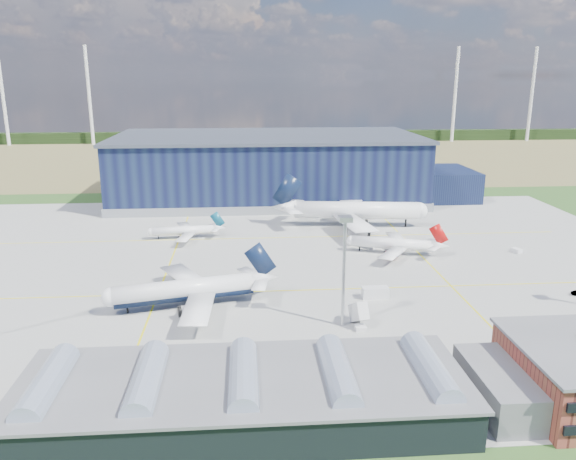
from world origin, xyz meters
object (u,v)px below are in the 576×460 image
at_px(light_mast_center, 344,254).
at_px(airliner_navy, 184,279).
at_px(airliner_red, 392,238).
at_px(gse_van_a, 375,293).
at_px(hangar, 274,170).
at_px(car_a, 441,351).
at_px(airliner_regional, 183,226).
at_px(gse_tug_b, 420,355).
at_px(gse_van_b, 368,245).
at_px(airliner_widebody, 357,201).
at_px(gse_cart_a, 517,251).
at_px(airstair, 358,317).

relative_size(light_mast_center, airliner_navy, 0.59).
height_order(airliner_red, gse_van_a, airliner_red).
bearing_deg(hangar, car_a, -80.49).
height_order(airliner_regional, gse_tug_b, airliner_regional).
relative_size(airliner_regional, gse_van_b, 5.75).
distance_m(airliner_widebody, gse_van_a, 63.69).
bearing_deg(hangar, gse_cart_a, -50.86).
bearing_deg(car_a, airliner_navy, 52.32).
distance_m(hangar, airliner_red, 84.15).
bearing_deg(airliner_regional, light_mast_center, 115.16).
bearing_deg(airliner_navy, airliner_regional, -97.05).
distance_m(airliner_navy, gse_van_a, 43.17).
height_order(airliner_widebody, gse_cart_a, airliner_widebody).
bearing_deg(hangar, airliner_widebody, -62.46).
height_order(airliner_red, airstair, airliner_red).
height_order(light_mast_center, gse_tug_b, light_mast_center).
bearing_deg(gse_tug_b, airliner_navy, 177.68).
bearing_deg(airliner_navy, gse_cart_a, -173.91).
distance_m(airliner_widebody, car_a, 90.50).
xyz_separation_m(airliner_navy, gse_tug_b, (44.61, -26.75, -5.80)).
distance_m(airliner_red, gse_van_b, 8.84).
xyz_separation_m(airliner_navy, airliner_red, (54.89, 33.84, -1.68)).
relative_size(hangar, gse_van_b, 33.97).
bearing_deg(gse_van_b, airliner_widebody, 38.55).
bearing_deg(gse_van_b, airliner_red, -96.48).
bearing_deg(airliner_widebody, airliner_navy, -121.25).
distance_m(gse_van_a, gse_cart_a, 57.02).
xyz_separation_m(gse_van_a, gse_cart_a, (48.25, 30.36, -0.68)).
xyz_separation_m(hangar, airliner_red, (29.22, -78.62, -6.89)).
bearing_deg(gse_tug_b, airliner_red, 109.01).
xyz_separation_m(gse_tug_b, gse_cart_a, (46.47, 58.83, 0.03)).
height_order(airliner_navy, gse_tug_b, airliner_navy).
distance_m(airliner_red, airstair, 49.90).
relative_size(light_mast_center, airliner_widebody, 0.43).
height_order(airliner_navy, airliner_regional, airliner_navy).
bearing_deg(airliner_regional, gse_van_a, 127.80).
xyz_separation_m(hangar, gse_van_b, (23.83, -72.69, -10.64)).
distance_m(light_mast_center, gse_van_a, 22.28).
relative_size(airliner_regional, car_a, 7.74).
distance_m(gse_tug_b, gse_cart_a, 74.97).
distance_m(airliner_red, gse_tug_b, 61.60).
bearing_deg(airliner_red, airliner_regional, 0.15).
relative_size(airliner_navy, gse_cart_a, 13.40).
bearing_deg(gse_tug_b, gse_cart_a, 80.32).
distance_m(airliner_widebody, gse_cart_a, 52.42).
height_order(airliner_widebody, airstair, airliner_widebody).
relative_size(hangar, gse_tug_b, 52.15).
xyz_separation_m(airliner_regional, gse_tug_b, (50.56, -81.01, -3.40)).
bearing_deg(gse_cart_a, airliner_widebody, 119.23).
relative_size(gse_van_b, airstair, 0.76).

